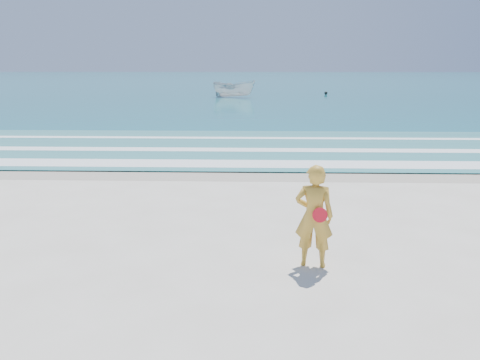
{
  "coord_description": "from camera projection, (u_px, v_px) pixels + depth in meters",
  "views": [
    {
      "loc": [
        0.81,
        -6.73,
        3.68
      ],
      "look_at": [
        0.47,
        4.0,
        1.0
      ],
      "focal_mm": 35.0,
      "sensor_mm": 36.0,
      "label": 1
    }
  ],
  "objects": [
    {
      "name": "ground",
      "position": [
        203.0,
        301.0,
        7.45
      ],
      "size": [
        400.0,
        400.0,
        0.0
      ],
      "primitive_type": "plane",
      "color": "silver",
      "rests_on": "ground"
    },
    {
      "name": "wet_sand",
      "position": [
        231.0,
        173.0,
        16.17
      ],
      "size": [
        400.0,
        2.4,
        0.0
      ],
      "primitive_type": "cube",
      "color": "#B2A893",
      "rests_on": "ground"
    },
    {
      "name": "ocean",
      "position": [
        251.0,
        79.0,
        109.26
      ],
      "size": [
        400.0,
        190.0,
        0.04
      ],
      "primitive_type": "cube",
      "color": "#19727F",
      "rests_on": "ground"
    },
    {
      "name": "shallow",
      "position": [
        236.0,
        147.0,
        21.01
      ],
      "size": [
        400.0,
        10.0,
        0.01
      ],
      "primitive_type": "cube",
      "color": "#59B7AD",
      "rests_on": "ocean"
    },
    {
      "name": "foam_near",
      "position": [
        233.0,
        164.0,
        17.42
      ],
      "size": [
        400.0,
        1.4,
        0.01
      ],
      "primitive_type": "cube",
      "color": "white",
      "rests_on": "shallow"
    },
    {
      "name": "foam_mid",
      "position": [
        236.0,
        150.0,
        20.23
      ],
      "size": [
        400.0,
        0.9,
        0.01
      ],
      "primitive_type": "cube",
      "color": "white",
      "rests_on": "shallow"
    },
    {
      "name": "foam_far",
      "position": [
        238.0,
        138.0,
        23.43
      ],
      "size": [
        400.0,
        0.6,
        0.01
      ],
      "primitive_type": "cube",
      "color": "white",
      "rests_on": "shallow"
    },
    {
      "name": "boat",
      "position": [
        234.0,
        89.0,
        51.25
      ],
      "size": [
        5.08,
        2.85,
        1.85
      ],
      "primitive_type": "imported",
      "rotation": [
        0.0,
        0.0,
        1.34
      ],
      "color": "silver",
      "rests_on": "ocean"
    },
    {
      "name": "buoy",
      "position": [
        326.0,
        93.0,
        55.88
      ],
      "size": [
        0.39,
        0.39,
        0.39
      ],
      "primitive_type": "sphere",
      "color": "black",
      "rests_on": "ocean"
    },
    {
      "name": "woman",
      "position": [
        314.0,
        216.0,
        8.55
      ],
      "size": [
        0.78,
        0.58,
        1.93
      ],
      "color": "gold",
      "rests_on": "ground"
    }
  ]
}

